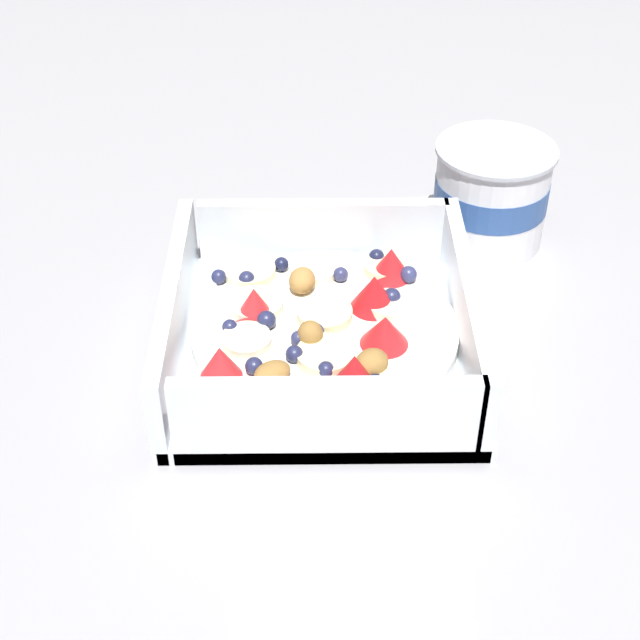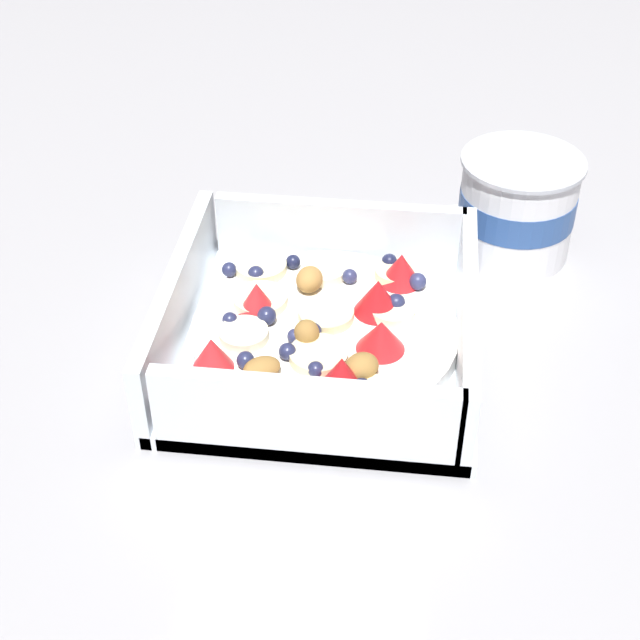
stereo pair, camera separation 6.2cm
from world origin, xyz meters
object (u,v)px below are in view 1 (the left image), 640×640
Objects in this scene: spoon at (310,219)px; yogurt_cup at (491,194)px; fruit_bowl at (321,331)px; folded_napkin at (353,619)px.

yogurt_cup is at bearing 80.56° from spoon.
yogurt_cup is (0.02, 0.14, 0.04)m from spoon.
fruit_bowl reaches higher than spoon.
folded_napkin is at bearing 3.26° from spoon.
fruit_bowl is 1.68× the size of folded_napkin.
yogurt_cup is 0.37m from folded_napkin.
fruit_bowl is at bearing 2.52° from spoon.
spoon is (-0.16, -0.01, -0.02)m from fruit_bowl.
yogurt_cup reaches higher than folded_napkin.
yogurt_cup is (-0.14, 0.13, 0.02)m from fruit_bowl.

